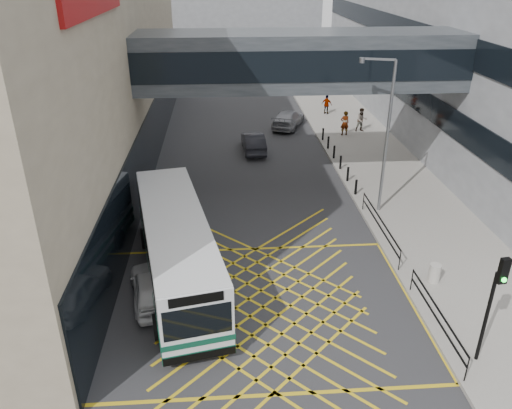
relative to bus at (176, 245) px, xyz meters
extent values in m
plane|color=#333335|center=(3.48, -2.29, -1.63)|extent=(120.00, 120.00, 0.00)
cube|color=black|center=(-2.48, 13.71, 0.37)|extent=(0.10, 41.50, 4.00)
cube|color=black|center=(15.44, 21.71, 2.37)|extent=(0.10, 43.50, 1.60)
cube|color=black|center=(15.44, 21.71, 6.37)|extent=(0.10, 43.50, 1.60)
cube|color=#363C41|center=(6.48, 9.71, 5.87)|extent=(20.00, 4.00, 3.00)
cube|color=black|center=(6.48, 7.69, 5.87)|extent=(19.50, 0.06, 1.60)
cube|color=black|center=(6.48, 11.73, 5.87)|extent=(19.50, 0.06, 1.60)
cube|color=gray|center=(12.48, 12.71, -1.55)|extent=(6.00, 54.00, 0.16)
cube|color=gold|center=(3.48, -2.29, -1.63)|extent=(12.00, 9.00, 0.01)
cube|color=silver|center=(0.02, -0.11, 0.03)|extent=(4.53, 11.05, 2.65)
cube|color=#0D4230|center=(0.02, -0.11, -1.12)|extent=(4.57, 11.10, 0.33)
cube|color=#0D4230|center=(0.02, -0.11, -0.60)|extent=(4.59, 11.10, 0.22)
cube|color=black|center=(-0.09, 0.47, 0.38)|extent=(4.31, 9.72, 1.03)
cube|color=black|center=(1.08, -5.38, 0.28)|extent=(2.23, 0.52, 1.18)
cube|color=black|center=(1.08, -5.40, 1.16)|extent=(1.74, 0.41, 0.34)
cube|color=silver|center=(0.02, -0.11, 1.37)|extent=(4.49, 10.95, 0.10)
cube|color=black|center=(1.08, -5.40, -1.14)|extent=(2.42, 0.58, 0.29)
cube|color=black|center=(-1.04, 5.17, -1.14)|extent=(2.42, 0.58, 0.29)
cylinder|color=black|center=(-0.49, -3.81, -1.14)|extent=(0.46, 1.01, 0.98)
cylinder|color=black|center=(1.93, -3.33, -1.14)|extent=(0.46, 1.01, 0.98)
cylinder|color=black|center=(-1.81, 2.72, -1.14)|extent=(0.46, 1.01, 0.98)
cylinder|color=black|center=(0.61, 3.21, -1.14)|extent=(0.46, 1.01, 0.98)
imported|color=silver|center=(-0.95, -1.50, -0.97)|extent=(2.56, 4.46, 1.34)
imported|color=#222228|center=(4.30, 15.95, -0.94)|extent=(1.94, 4.50, 1.38)
imported|color=gray|center=(7.57, 21.71, -0.89)|extent=(3.60, 5.18, 1.49)
cylinder|color=black|center=(10.48, -5.84, 0.28)|extent=(0.14, 0.14, 3.50)
cube|color=black|center=(10.51, -6.06, 2.23)|extent=(0.31, 0.22, 0.88)
sphere|color=#19E533|center=(10.52, -6.17, 1.98)|extent=(0.18, 0.18, 0.16)
cylinder|color=slate|center=(10.48, 5.62, 2.53)|extent=(0.20, 0.20, 8.00)
cube|color=slate|center=(9.72, 5.85, 6.53)|extent=(1.56, 0.56, 0.10)
cylinder|color=slate|center=(8.95, 6.09, 6.45)|extent=(0.35, 0.35, 0.25)
cylinder|color=#ADA89E|center=(10.81, -1.26, -1.06)|extent=(0.48, 0.48, 0.83)
cube|color=black|center=(9.63, -4.29, -0.52)|extent=(0.05, 5.00, 0.05)
cube|color=black|center=(9.63, -4.29, -0.92)|extent=(0.05, 5.00, 0.05)
cube|color=black|center=(9.63, 2.71, -0.52)|extent=(0.05, 6.00, 0.05)
cube|color=black|center=(9.63, 2.71, -0.92)|extent=(0.05, 6.00, 0.05)
cylinder|color=black|center=(9.63, -6.79, -0.97)|extent=(0.04, 0.04, 1.00)
cylinder|color=black|center=(9.63, -1.79, -0.97)|extent=(0.04, 0.04, 1.00)
cylinder|color=black|center=(9.63, -0.29, -0.97)|extent=(0.04, 0.04, 1.00)
cylinder|color=black|center=(9.63, 5.71, -0.97)|extent=(0.04, 0.04, 1.00)
cylinder|color=black|center=(9.73, 7.71, -1.02)|extent=(0.14, 0.14, 0.90)
cylinder|color=black|center=(9.73, 9.71, -1.02)|extent=(0.14, 0.14, 0.90)
cylinder|color=black|center=(9.73, 11.71, -1.02)|extent=(0.14, 0.14, 0.90)
cylinder|color=black|center=(9.73, 13.71, -1.02)|extent=(0.14, 0.14, 0.90)
cylinder|color=black|center=(9.73, 15.71, -1.02)|extent=(0.14, 0.14, 0.90)
cylinder|color=black|center=(9.73, 17.71, -1.02)|extent=(0.14, 0.14, 0.90)
imported|color=gray|center=(11.62, 18.78, -0.53)|extent=(0.82, 0.64, 1.89)
imported|color=gray|center=(13.17, 19.60, -0.54)|extent=(0.97, 0.64, 1.86)
imported|color=gray|center=(11.43, 24.89, -0.64)|extent=(1.08, 0.96, 1.67)
camera|label=1|loc=(2.06, -18.30, 10.69)|focal=35.00mm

